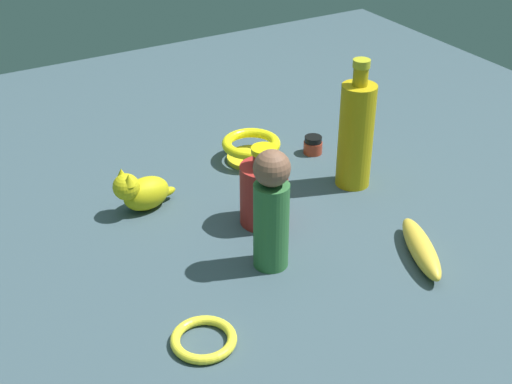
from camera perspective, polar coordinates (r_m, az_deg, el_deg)
ground at (r=1.26m, az=0.00°, el=-3.22°), size 2.00×2.00×0.00m
bottle_short at (r=1.25m, az=0.64°, el=0.02°), size 0.09×0.09×0.15m
cat_figurine at (r=1.32m, az=-9.27°, el=0.08°), size 0.13×0.07×0.09m
bowl at (r=1.48m, az=-0.40°, el=3.63°), size 0.12×0.12×0.05m
bangle at (r=1.03m, az=-4.25°, el=-11.78°), size 0.10×0.10×0.01m
person_figure_adult at (r=1.12m, az=1.25°, el=-1.44°), size 0.08×0.08×0.21m
nail_polish_jar at (r=1.51m, az=4.62°, el=3.81°), size 0.04×0.04×0.04m
bottle_tall at (r=1.37m, az=8.07°, el=4.70°), size 0.07×0.07×0.26m
banana at (r=1.22m, az=13.18°, el=-4.44°), size 0.11×0.18×0.04m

